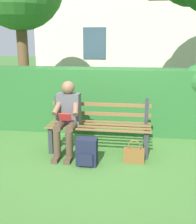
{
  "coord_description": "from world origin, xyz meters",
  "views": [
    {
      "loc": [
        -0.63,
        4.34,
        1.82
      ],
      "look_at": [
        0.0,
        0.1,
        0.72
      ],
      "focal_mm": 43.97,
      "sensor_mm": 36.0,
      "label": 1
    }
  ],
  "objects_px": {
    "person_seated": "(67,116)",
    "backpack": "(87,152)",
    "park_bench": "(99,125)",
    "handbag": "(134,155)"
  },
  "relations": [
    {
      "from": "park_bench",
      "to": "backpack",
      "type": "relative_size",
      "value": 4.09
    },
    {
      "from": "backpack",
      "to": "handbag",
      "type": "xyz_separation_m",
      "value": [
        -0.71,
        -0.2,
        -0.09
      ]
    },
    {
      "from": "park_bench",
      "to": "backpack",
      "type": "bearing_deg",
      "value": 80.22
    },
    {
      "from": "park_bench",
      "to": "person_seated",
      "type": "distance_m",
      "value": 0.58
    },
    {
      "from": "person_seated",
      "to": "backpack",
      "type": "height_order",
      "value": "person_seated"
    },
    {
      "from": "park_bench",
      "to": "handbag",
      "type": "relative_size",
      "value": 4.73
    },
    {
      "from": "handbag",
      "to": "park_bench",
      "type": "bearing_deg",
      "value": -34.13
    },
    {
      "from": "person_seated",
      "to": "handbag",
      "type": "height_order",
      "value": "person_seated"
    },
    {
      "from": "person_seated",
      "to": "backpack",
      "type": "relative_size",
      "value": 2.86
    },
    {
      "from": "park_bench",
      "to": "handbag",
      "type": "distance_m",
      "value": 0.79
    }
  ]
}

